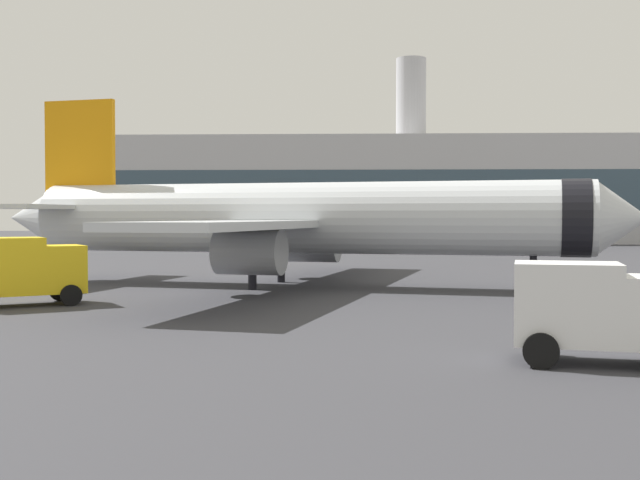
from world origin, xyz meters
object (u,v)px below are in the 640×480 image
at_px(airplane_at_gate, 299,219).
at_px(cargo_van, 600,308).
at_px(service_truck, 23,268).
at_px(safety_cone_mid, 621,291).

bearing_deg(airplane_at_gate, cargo_van, -67.45).
bearing_deg(service_truck, safety_cone_mid, 9.15).
relative_size(service_truck, safety_cone_mid, 8.28).
distance_m(service_truck, safety_cone_mid, 26.81).
xyz_separation_m(airplane_at_gate, service_truck, (-11.08, -9.63, -2.05)).
relative_size(cargo_van, safety_cone_mid, 7.46).
relative_size(airplane_at_gate, safety_cone_mid, 56.04).
height_order(cargo_van, safety_cone_mid, cargo_van).
xyz_separation_m(airplane_at_gate, safety_cone_mid, (15.35, -5.37, -3.34)).
height_order(airplane_at_gate, safety_cone_mid, airplane_at_gate).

